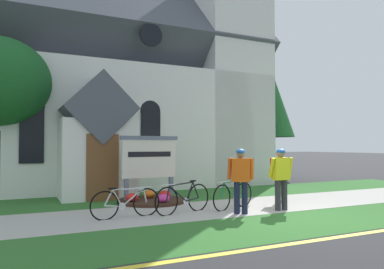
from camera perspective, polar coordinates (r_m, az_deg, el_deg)
The scene contains 15 objects.
ground at distance 12.97m, azimuth 2.91°, elevation -9.43°, with size 140.00×140.00×0.00m, color #2B2B2D.
sidewalk_slab at distance 10.12m, azimuth 1.44°, elevation -11.59°, with size 32.00×2.65×0.01m, color #A8A59E.
grass_verge at distance 8.03m, azimuth 9.66°, elevation -14.18°, with size 32.00×2.30×0.01m, color #2D6628.
church_lawn at distance 12.65m, azimuth -4.35°, elevation -9.61°, with size 24.00×2.95×0.01m, color #2D6628.
curb_paint_stripe at distance 7.03m, azimuth 15.97°, elevation -15.94°, with size 28.00×0.16×0.01m, color yellow.
church_building at distance 19.10m, azimuth -10.42°, elevation 7.39°, with size 12.25×12.68×13.12m.
church_sign at distance 11.46m, azimuth -6.65°, elevation -3.83°, with size 1.88×0.22×2.04m.
flower_bed at distance 11.35m, azimuth -6.31°, elevation -10.08°, with size 2.05×2.05×0.34m.
bicycle_white at distance 9.08m, azimuth -10.27°, elevation -10.42°, with size 1.76×0.19×0.77m.
bicycle_blue at distance 9.56m, azimuth -1.36°, elevation -9.89°, with size 1.75×0.55×0.85m.
bicycle_orange at distance 10.26m, azimuth 6.47°, elevation -9.35°, with size 1.61×0.64×0.83m.
cyclist_in_red_jersey at distance 11.42m, azimuth 13.66°, elevation -5.80°, with size 0.52×0.46×1.59m.
cyclist_in_orange_jersey at distance 9.43m, azimuth 7.59°, elevation -6.41°, with size 0.55×0.46×1.65m.
cyclist_in_white_jersey at distance 10.15m, azimuth 13.68°, elevation -6.05°, with size 0.65×0.30×1.65m.
roadside_conifer at distance 20.26m, azimuth 11.45°, elevation 5.97°, with size 2.99×2.99×6.72m.
Camera 1 is at (-6.07, -7.33, 1.74)m, focal length 34.27 mm.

